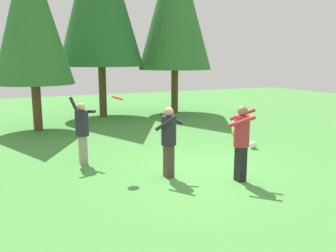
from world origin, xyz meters
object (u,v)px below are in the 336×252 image
(ball_white, at_px, (253,145))
(tree_left, at_px, (31,13))
(ball_yellow, at_px, (235,132))
(person_thrower, at_px, (82,128))
(person_catcher, at_px, (242,137))
(frisbee, at_px, (118,98))
(tree_right, at_px, (175,3))
(person_bystander, at_px, (169,136))

(ball_white, xyz_separation_m, tree_left, (-5.60, 5.76, 4.19))
(ball_yellow, xyz_separation_m, tree_left, (-6.21, 4.02, 4.17))
(person_thrower, relative_size, tree_left, 0.25)
(person_catcher, xyz_separation_m, frisbee, (-2.23, 1.76, 0.78))
(person_catcher, height_order, frisbee, frisbee)
(tree_left, xyz_separation_m, tree_right, (6.70, 1.79, 1.03))
(ball_white, relative_size, tree_left, 0.03)
(frisbee, relative_size, ball_yellow, 1.24)
(person_thrower, xyz_separation_m, ball_yellow, (5.60, 1.09, -0.81))
(frisbee, relative_size, tree_left, 0.05)
(person_bystander, height_order, tree_right, tree_right)
(person_bystander, relative_size, ball_white, 6.93)
(person_catcher, relative_size, tree_right, 0.20)
(ball_yellow, distance_m, tree_left, 8.49)
(frisbee, bearing_deg, person_thrower, 120.23)
(ball_yellow, bearing_deg, person_catcher, -124.95)
(person_catcher, relative_size, person_bystander, 1.04)
(frisbee, xyz_separation_m, tree_right, (5.47, 7.97, 3.55))
(tree_left, relative_size, tree_right, 0.81)
(ball_yellow, bearing_deg, tree_left, 147.06)
(person_thrower, bearing_deg, ball_white, 52.43)
(person_bystander, bearing_deg, person_thrower, -8.61)
(ball_white, distance_m, tree_right, 9.24)
(frisbee, height_order, ball_yellow, frisbee)
(person_thrower, relative_size, frisbee, 5.22)
(person_thrower, height_order, ball_yellow, person_thrower)
(frisbee, distance_m, ball_white, 4.70)
(ball_white, height_order, tree_right, tree_right)
(ball_white, bearing_deg, tree_right, 81.70)
(person_bystander, xyz_separation_m, ball_yellow, (4.06, 3.00, -0.82))
(person_bystander, height_order, frisbee, frisbee)
(ball_white, bearing_deg, ball_yellow, 70.67)
(person_bystander, xyz_separation_m, tree_right, (4.56, 8.81, 4.38))
(person_catcher, distance_m, ball_white, 3.19)
(person_bystander, distance_m, tree_right, 10.84)
(person_bystander, bearing_deg, tree_left, -30.46)
(person_thrower, relative_size, person_bystander, 1.08)
(person_catcher, bearing_deg, ball_white, -95.95)
(person_thrower, distance_m, tree_left, 6.15)
(person_catcher, distance_m, tree_left, 9.28)
(person_thrower, xyz_separation_m, person_bystander, (1.54, -1.91, 0.02))
(frisbee, height_order, tree_left, tree_left)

